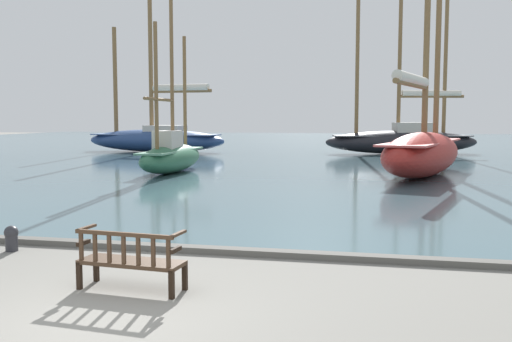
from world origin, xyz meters
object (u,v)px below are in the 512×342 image
sailboat_distant_harbor (171,154)px  mooring_bollard (11,237)px  sailboat_mid_starboard (422,150)px  sailboat_nearest_starboard (403,136)px  sailboat_centre_channel (156,137)px  park_bench (130,260)px

sailboat_distant_harbor → mooring_bollard: (2.29, -14.82, -0.65)m
sailboat_mid_starboard → mooring_bollard: sailboat_mid_starboard is taller
sailboat_distant_harbor → sailboat_nearest_starboard: size_ratio=0.64×
sailboat_centre_channel → sailboat_distant_harbor: bearing=-65.3°
park_bench → sailboat_centre_channel: size_ratio=0.13×
sailboat_centre_channel → sailboat_mid_starboard: bearing=-37.6°
sailboat_centre_channel → sailboat_distant_harbor: (6.64, -14.44, -0.25)m
sailboat_centre_channel → sailboat_nearest_starboard: sailboat_nearest_starboard is taller
sailboat_nearest_starboard → mooring_bollard: (-8.50, -30.69, -1.00)m
sailboat_mid_starboard → mooring_bollard: size_ratio=22.36×
sailboat_distant_harbor → mooring_bollard: 15.01m
park_bench → sailboat_centre_channel: bearing=111.5°
sailboat_distant_harbor → mooring_bollard: size_ratio=18.23×
sailboat_mid_starboard → park_bench: bearing=-107.2°
park_bench → mooring_bollard: 3.81m
sailboat_mid_starboard → sailboat_nearest_starboard: size_ratio=0.79×
sailboat_mid_starboard → sailboat_nearest_starboard: sailboat_nearest_starboard is taller
sailboat_centre_channel → mooring_bollard: (8.93, -29.25, -0.90)m
park_bench → sailboat_distant_harbor: size_ratio=0.18×
park_bench → sailboat_centre_channel: (-12.26, 31.10, 0.70)m
sailboat_mid_starboard → sailboat_nearest_starboard: bearing=90.9°
sailboat_centre_channel → sailboat_distant_harbor: 15.89m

